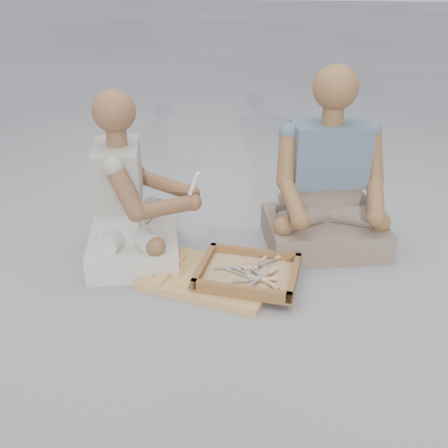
% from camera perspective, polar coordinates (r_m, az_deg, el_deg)
% --- Properties ---
extents(ground, '(60.00, 60.00, 0.00)m').
position_cam_1_polar(ground, '(2.44, -0.73, -8.64)').
color(ground, '#9B9A9F').
rests_on(ground, ground).
extents(carved_panel, '(0.70, 0.52, 0.04)m').
position_cam_1_polar(carved_panel, '(2.56, -1.73, -6.13)').
color(carved_panel, '#A58340').
rests_on(carved_panel, ground).
extents(tool_tray, '(0.51, 0.41, 0.06)m').
position_cam_1_polar(tool_tray, '(2.51, 2.77, -5.69)').
color(tool_tray, brown).
rests_on(tool_tray, carved_panel).
extents(chisel_0, '(0.20, 0.13, 0.02)m').
position_cam_1_polar(chisel_0, '(2.46, 4.10, -6.29)').
color(chisel_0, silver).
rests_on(chisel_0, tool_tray).
extents(chisel_1, '(0.16, 0.17, 0.02)m').
position_cam_1_polar(chisel_1, '(2.42, 5.40, -6.87)').
color(chisel_1, silver).
rests_on(chisel_1, tool_tray).
extents(chisel_2, '(0.21, 0.10, 0.02)m').
position_cam_1_polar(chisel_2, '(2.47, 3.06, -6.11)').
color(chisel_2, silver).
rests_on(chisel_2, tool_tray).
extents(chisel_3, '(0.09, 0.21, 0.02)m').
position_cam_1_polar(chisel_3, '(2.61, 4.33, -4.24)').
color(chisel_3, silver).
rests_on(chisel_3, tool_tray).
extents(chisel_4, '(0.13, 0.20, 0.02)m').
position_cam_1_polar(chisel_4, '(2.50, 5.29, -5.51)').
color(chisel_4, silver).
rests_on(chisel_4, tool_tray).
extents(chisel_5, '(0.11, 0.21, 0.02)m').
position_cam_1_polar(chisel_5, '(2.65, 5.59, -3.89)').
color(chisel_5, silver).
rests_on(chisel_5, tool_tray).
extents(chisel_6, '(0.22, 0.08, 0.02)m').
position_cam_1_polar(chisel_6, '(2.45, 4.65, -6.32)').
color(chisel_6, silver).
rests_on(chisel_6, tool_tray).
extents(chisel_7, '(0.17, 0.17, 0.02)m').
position_cam_1_polar(chisel_7, '(2.63, 6.11, -3.81)').
color(chisel_7, silver).
rests_on(chisel_7, tool_tray).
extents(chisel_8, '(0.22, 0.06, 0.02)m').
position_cam_1_polar(chisel_8, '(2.54, 2.58, -5.03)').
color(chisel_8, silver).
rests_on(chisel_8, tool_tray).
extents(wood_chip_0, '(0.02, 0.02, 0.00)m').
position_cam_1_polar(wood_chip_0, '(2.40, 8.65, -9.65)').
color(wood_chip_0, tan).
rests_on(wood_chip_0, ground).
extents(wood_chip_1, '(0.02, 0.02, 0.00)m').
position_cam_1_polar(wood_chip_1, '(2.41, 2.49, -9.14)').
color(wood_chip_1, tan).
rests_on(wood_chip_1, ground).
extents(wood_chip_2, '(0.02, 0.02, 0.00)m').
position_cam_1_polar(wood_chip_2, '(2.33, 2.25, -10.54)').
color(wood_chip_2, tan).
rests_on(wood_chip_2, ground).
extents(wood_chip_3, '(0.02, 0.02, 0.00)m').
position_cam_1_polar(wood_chip_3, '(2.56, 7.25, -6.88)').
color(wood_chip_3, tan).
rests_on(wood_chip_3, ground).
extents(wood_chip_4, '(0.02, 0.02, 0.00)m').
position_cam_1_polar(wood_chip_4, '(2.68, 6.59, -5.19)').
color(wood_chip_4, tan).
rests_on(wood_chip_4, ground).
extents(wood_chip_5, '(0.02, 0.02, 0.00)m').
position_cam_1_polar(wood_chip_5, '(2.80, 7.07, -3.70)').
color(wood_chip_5, tan).
rests_on(wood_chip_5, ground).
extents(wood_chip_6, '(0.02, 0.02, 0.00)m').
position_cam_1_polar(wood_chip_6, '(2.38, 10.43, -10.07)').
color(wood_chip_6, tan).
rests_on(wood_chip_6, ground).
extents(wood_chip_7, '(0.02, 0.02, 0.00)m').
position_cam_1_polar(wood_chip_7, '(2.49, 2.46, -7.81)').
color(wood_chip_7, tan).
rests_on(wood_chip_7, ground).
extents(wood_chip_8, '(0.02, 0.02, 0.00)m').
position_cam_1_polar(wood_chip_8, '(2.43, 7.99, -8.99)').
color(wood_chip_8, tan).
rests_on(wood_chip_8, ground).
extents(wood_chip_9, '(0.02, 0.02, 0.00)m').
position_cam_1_polar(wood_chip_9, '(2.71, 2.64, -4.66)').
color(wood_chip_9, tan).
rests_on(wood_chip_9, ground).
extents(wood_chip_10, '(0.02, 0.02, 0.00)m').
position_cam_1_polar(wood_chip_10, '(2.32, 4.83, -10.75)').
color(wood_chip_10, tan).
rests_on(wood_chip_10, ground).
extents(wood_chip_11, '(0.02, 0.02, 0.00)m').
position_cam_1_polar(wood_chip_11, '(2.52, -4.41, -7.32)').
color(wood_chip_11, tan).
rests_on(wood_chip_11, ground).
extents(wood_chip_12, '(0.02, 0.02, 0.00)m').
position_cam_1_polar(wood_chip_12, '(2.55, 6.34, -6.98)').
color(wood_chip_12, tan).
rests_on(wood_chip_12, ground).
extents(wood_chip_13, '(0.02, 0.02, 0.00)m').
position_cam_1_polar(wood_chip_13, '(2.82, 8.70, -3.54)').
color(wood_chip_13, tan).
rests_on(wood_chip_13, ground).
extents(wood_chip_14, '(0.02, 0.02, 0.00)m').
position_cam_1_polar(wood_chip_14, '(2.39, 8.04, -9.65)').
color(wood_chip_14, tan).
rests_on(wood_chip_14, ground).
extents(craftsman, '(0.69, 0.71, 0.92)m').
position_cam_1_polar(craftsman, '(2.69, -10.67, 2.21)').
color(craftsman, beige).
rests_on(craftsman, ground).
extents(companion, '(0.76, 0.67, 1.01)m').
position_cam_1_polar(companion, '(2.82, 11.69, 3.79)').
color(companion, gray).
rests_on(companion, ground).
extents(mobile_phone, '(0.06, 0.05, 0.12)m').
position_cam_1_polar(mobile_phone, '(2.58, -3.42, 4.69)').
color(mobile_phone, silver).
rests_on(mobile_phone, craftsman).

